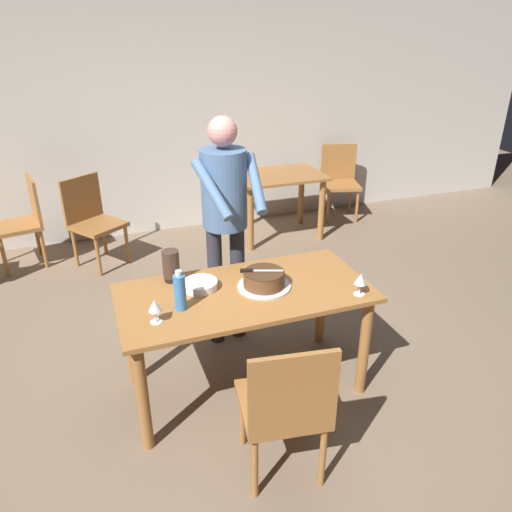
# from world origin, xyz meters

# --- Properties ---
(ground_plane) EXTENTS (14.00, 14.00, 0.00)m
(ground_plane) POSITION_xyz_m (0.00, 0.00, 0.00)
(ground_plane) COLOR #7A6651
(back_wall) EXTENTS (10.00, 0.12, 2.70)m
(back_wall) POSITION_xyz_m (0.00, 3.08, 1.35)
(back_wall) COLOR beige
(back_wall) RESTS_ON ground_plane
(main_dining_table) EXTENTS (1.57, 0.77, 0.75)m
(main_dining_table) POSITION_xyz_m (0.00, 0.00, 0.63)
(main_dining_table) COLOR #9E6633
(main_dining_table) RESTS_ON ground_plane
(cake_on_platter) EXTENTS (0.34, 0.34, 0.11)m
(cake_on_platter) POSITION_xyz_m (0.13, 0.01, 0.80)
(cake_on_platter) COLOR silver
(cake_on_platter) RESTS_ON main_dining_table
(cake_knife) EXTENTS (0.26, 0.11, 0.02)m
(cake_knife) POSITION_xyz_m (0.06, 0.03, 0.87)
(cake_knife) COLOR silver
(cake_knife) RESTS_ON cake_on_platter
(plate_stack) EXTENTS (0.22, 0.22, 0.05)m
(plate_stack) POSITION_xyz_m (-0.25, 0.13, 0.78)
(plate_stack) COLOR white
(plate_stack) RESTS_ON main_dining_table
(wine_glass_near) EXTENTS (0.08, 0.08, 0.14)m
(wine_glass_near) POSITION_xyz_m (0.65, -0.28, 0.85)
(wine_glass_near) COLOR silver
(wine_glass_near) RESTS_ON main_dining_table
(wine_glass_far) EXTENTS (0.08, 0.08, 0.14)m
(wine_glass_far) POSITION_xyz_m (-0.58, -0.17, 0.85)
(wine_glass_far) COLOR silver
(wine_glass_far) RESTS_ON main_dining_table
(water_bottle) EXTENTS (0.07, 0.07, 0.25)m
(water_bottle) POSITION_xyz_m (-0.42, -0.07, 0.86)
(water_bottle) COLOR #387AC6
(water_bottle) RESTS_ON main_dining_table
(hurricane_lamp) EXTENTS (0.11, 0.11, 0.21)m
(hurricane_lamp) POSITION_xyz_m (-0.40, 0.29, 0.86)
(hurricane_lamp) COLOR black
(hurricane_lamp) RESTS_ON main_dining_table
(person_cutting_cake) EXTENTS (0.47, 0.56, 1.72)m
(person_cutting_cake) POSITION_xyz_m (0.06, 0.59, 1.08)
(person_cutting_cake) COLOR #2D2D38
(person_cutting_cake) RESTS_ON ground_plane
(chair_near_side) EXTENTS (0.50, 0.50, 0.90)m
(chair_near_side) POSITION_xyz_m (-0.04, -0.76, 0.49)
(chair_near_side) COLOR #9E6633
(chair_near_side) RESTS_ON ground_plane
(background_table) EXTENTS (1.00, 0.70, 0.74)m
(background_table) POSITION_xyz_m (1.20, 2.38, 0.58)
(background_table) COLOR #9E6633
(background_table) RESTS_ON ground_plane
(background_chair_0) EXTENTS (0.52, 0.52, 0.90)m
(background_chair_0) POSITION_xyz_m (-1.47, 2.56, 0.49)
(background_chair_0) COLOR #9E6633
(background_chair_0) RESTS_ON ground_plane
(background_chair_2) EXTENTS (0.55, 0.55, 0.90)m
(background_chair_2) POSITION_xyz_m (2.19, 2.73, 0.49)
(background_chair_2) COLOR #9E6633
(background_chair_2) RESTS_ON ground_plane
(background_chair_3) EXTENTS (0.61, 0.61, 0.90)m
(background_chair_3) POSITION_xyz_m (-0.82, 2.35, 0.49)
(background_chair_3) COLOR #9E6633
(background_chair_3) RESTS_ON ground_plane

